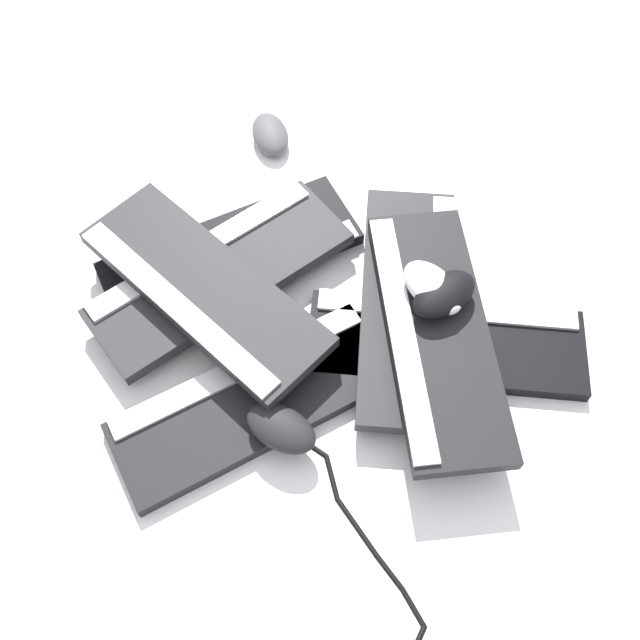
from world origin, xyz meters
name	(u,v)px	position (x,y,z in m)	size (l,w,h in m)	color
ground_plane	(323,346)	(0.00, 0.00, 0.00)	(3.20, 3.20, 0.00)	white
keyboard_0	(232,254)	(0.23, 0.06, 0.01)	(0.17, 0.45, 0.03)	black
keyboard_1	(255,401)	(-0.04, 0.14, 0.01)	(0.15, 0.44, 0.03)	black
keyboard_2	(445,342)	(-0.09, -0.17, 0.01)	(0.37, 0.45, 0.03)	black
keyboard_3	(220,274)	(0.18, 0.10, 0.04)	(0.22, 0.46, 0.03)	#232326
keyboard_4	(411,303)	(-0.02, -0.15, 0.04)	(0.45, 0.36, 0.03)	#232326
keyboard_5	(436,332)	(-0.09, -0.14, 0.07)	(0.46, 0.31, 0.03)	black
keyboard_6	(203,289)	(0.15, 0.14, 0.07)	(0.46, 0.28, 0.03)	#232326
mouse_0	(281,428)	(-0.11, 0.13, 0.05)	(0.11, 0.07, 0.04)	black
mouse_1	(433,287)	(-0.04, -0.17, 0.11)	(0.11, 0.07, 0.04)	silver
mouse_2	(444,294)	(-0.06, -0.17, 0.11)	(0.11, 0.07, 0.04)	black
mouse_3	(270,134)	(0.44, -0.13, 0.02)	(0.11, 0.07, 0.04)	#4C4C51
cable_0	(318,497)	(-0.21, 0.12, 0.00)	(0.47, 0.18, 0.01)	black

